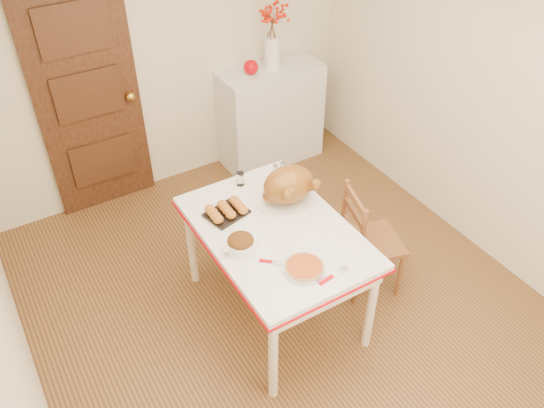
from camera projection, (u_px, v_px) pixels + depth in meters
floor at (286, 306)px, 4.23m from camera, size 3.50×4.00×0.00m
wall_back at (163, 55)px, 4.77m from camera, size 3.50×0.00×2.50m
wall_right at (488, 101)px, 4.14m from camera, size 0.00×4.00×2.50m
door_back at (89, 100)px, 4.61m from camera, size 0.85×0.06×2.06m
sideboard at (271, 115)px, 5.48m from camera, size 0.98×0.44×0.98m
kitchen_table at (276, 272)px, 3.95m from camera, size 0.92×1.35×0.81m
chair_oak at (373, 240)px, 4.13m from camera, size 0.50×0.50×0.92m
berry_vase at (272, 36)px, 4.98m from camera, size 0.32×0.32×0.62m
apple at (251, 67)px, 5.04m from camera, size 0.13×0.13×0.13m
turkey_platter at (289, 186)px, 3.83m from camera, size 0.46×0.38×0.27m
pumpkin_pie at (304, 267)px, 3.38m from camera, size 0.29×0.29×0.05m
stuffing_dish at (241, 243)px, 3.52m from camera, size 0.30×0.27×0.10m
rolls_tray at (226, 210)px, 3.79m from camera, size 0.31×0.27×0.07m
pie_server at (333, 275)px, 3.36m from camera, size 0.23×0.10×0.01m
carving_knife at (277, 262)px, 3.45m from camera, size 0.20×0.18×0.01m
drinking_glass at (240, 179)px, 4.04m from camera, size 0.07×0.07×0.10m
shaker_pair at (279, 170)px, 4.13m from camera, size 0.10×0.05×0.10m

